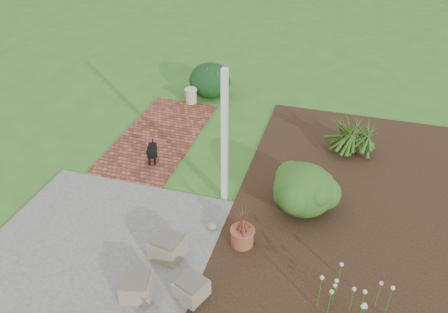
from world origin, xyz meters
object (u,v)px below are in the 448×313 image
(black_dog, at_px, (152,151))
(evergreen_shrub, at_px, (304,189))
(stone_trough_near, at_px, (191,289))
(cream_ceramic_urn, at_px, (191,96))

(black_dog, distance_m, evergreen_shrub, 3.14)
(stone_trough_near, bearing_deg, cream_ceramic_urn, 110.15)
(stone_trough_near, relative_size, black_dog, 0.75)
(cream_ceramic_urn, relative_size, evergreen_shrub, 0.35)
(black_dog, bearing_deg, cream_ceramic_urn, 75.24)
(black_dog, bearing_deg, evergreen_shrub, -28.85)
(black_dog, height_order, cream_ceramic_urn, black_dog)
(stone_trough_near, bearing_deg, black_dog, 123.29)
(black_dog, relative_size, evergreen_shrub, 0.50)
(evergreen_shrub, bearing_deg, stone_trough_near, -117.66)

